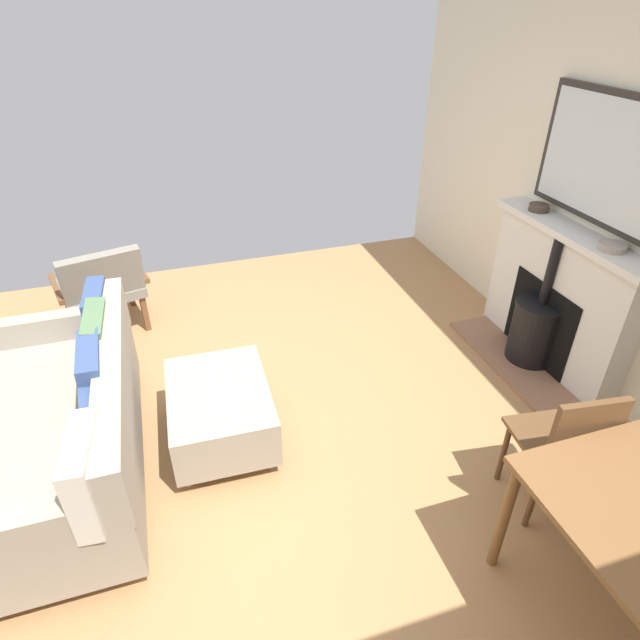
{
  "coord_description": "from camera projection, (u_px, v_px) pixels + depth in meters",
  "views": [
    {
      "loc": [
        0.06,
        2.38,
        2.43
      ],
      "look_at": [
        -0.69,
        0.01,
        0.85
      ],
      "focal_mm": 29.28,
      "sensor_mm": 36.0,
      "label": 1
    }
  ],
  "objects": [
    {
      "name": "sofa",
      "position": [
        67.0,
        425.0,
        2.91
      ],
      "size": [
        0.88,
        1.76,
        0.86
      ],
      "color": "#B2B2B7",
      "rests_on": "ground"
    },
    {
      "name": "armchair_accent",
      "position": [
        102.0,
        285.0,
        4.15
      ],
      "size": [
        0.79,
        0.73,
        0.78
      ],
      "color": "brown",
      "rests_on": "ground"
    },
    {
      "name": "mantel_bowl_far",
      "position": [
        612.0,
        246.0,
        3.22
      ],
      "size": [
        0.17,
        0.17,
        0.04
      ],
      "color": "#9E9384",
      "rests_on": "fireplace"
    },
    {
      "name": "mirror_over_mantel",
      "position": [
        606.0,
        159.0,
        3.27
      ],
      "size": [
        0.04,
        1.11,
        0.81
      ],
      "color": "#2D2823"
    },
    {
      "name": "mantel_bowl_near",
      "position": [
        539.0,
        207.0,
        3.79
      ],
      "size": [
        0.14,
        0.14,
        0.05
      ],
      "color": "#47382D",
      "rests_on": "fireplace"
    },
    {
      "name": "ground_plane",
      "position": [
        213.0,
        453.0,
        3.23
      ],
      "size": [
        5.48,
        5.26,
        0.01
      ],
      "primitive_type": "cube",
      "color": "#A87A4C"
    },
    {
      "name": "ottoman",
      "position": [
        220.0,
        409.0,
        3.2
      ],
      "size": [
        0.63,
        0.82,
        0.4
      ],
      "color": "#B2B2B7",
      "rests_on": "ground"
    },
    {
      "name": "fireplace",
      "position": [
        551.0,
        307.0,
        3.81
      ],
      "size": [
        0.55,
        1.38,
        1.06
      ],
      "color": "#93664C",
      "rests_on": "ground"
    },
    {
      "name": "wall_left",
      "position": [
        634.0,
        201.0,
        3.23
      ],
      "size": [
        0.12,
        5.26,
        2.63
      ],
      "primitive_type": "cube",
      "color": "silver",
      "rests_on": "ground"
    },
    {
      "name": "dining_chair_near_fireplace",
      "position": [
        567.0,
        442.0,
        2.61
      ],
      "size": [
        0.45,
        0.45,
        0.85
      ],
      "color": "brown",
      "rests_on": "ground"
    }
  ]
}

